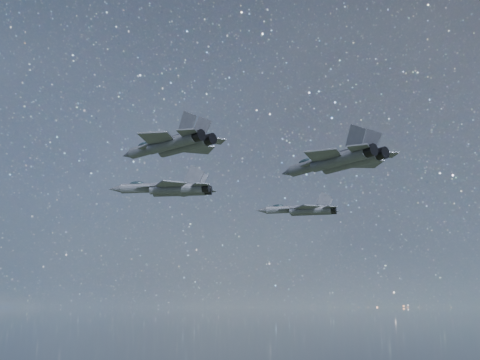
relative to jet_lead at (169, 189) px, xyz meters
The scene contains 4 objects.
jet_lead is the anchor object (origin of this frame).
jet_left 24.47m from the jet_lead, 34.64° to the left, with size 15.36×10.37×3.87m.
jet_right 29.62m from the jet_lead, 52.92° to the right, with size 17.24×11.86×4.33m.
jet_slot 34.91m from the jet_lead, 12.64° to the right, with size 19.46×12.82×4.99m.
Camera 1 is at (39.72, -74.01, 121.05)m, focal length 42.00 mm.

